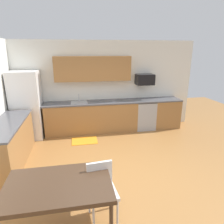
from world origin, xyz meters
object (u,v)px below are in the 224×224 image
at_px(oven_range, 144,114).
at_px(chair_near_table, 101,187).
at_px(dining_table, 59,187).
at_px(refrigerator, 27,106).
at_px(microwave, 145,79).

height_order(oven_range, chair_near_table, oven_range).
distance_m(oven_range, dining_table, 4.21).
bearing_deg(refrigerator, chair_near_table, -63.13).
relative_size(microwave, dining_table, 0.39).
relative_size(microwave, chair_near_table, 0.64).
height_order(oven_range, dining_table, oven_range).
xyz_separation_m(oven_range, microwave, (0.00, 0.10, 1.10)).
xyz_separation_m(microwave, dining_table, (-2.39, -3.55, -0.89)).
relative_size(oven_range, microwave, 1.69).
height_order(refrigerator, microwave, refrigerator).
relative_size(refrigerator, oven_range, 2.07).
bearing_deg(refrigerator, dining_table, -72.47).
height_order(microwave, dining_table, microwave).
distance_m(microwave, chair_near_table, 4.02).
bearing_deg(refrigerator, microwave, 2.98).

